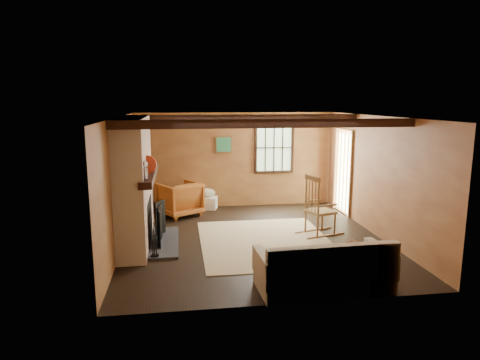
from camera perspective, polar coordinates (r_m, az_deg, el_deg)
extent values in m
plane|color=black|center=(8.52, 1.84, -7.89)|extent=(5.50, 5.50, 0.00)
cube|color=#A36B3A|center=(10.90, -0.63, 2.68)|extent=(5.00, 0.02, 2.40)
cube|color=#A36B3A|center=(5.60, 6.81, -5.02)|extent=(5.00, 0.02, 2.40)
cube|color=#A36B3A|center=(8.17, -15.65, -0.39)|extent=(0.02, 5.50, 2.40)
cube|color=#A36B3A|center=(8.99, 17.78, 0.48)|extent=(0.02, 5.50, 2.40)
cube|color=white|center=(8.09, 1.94, 8.46)|extent=(5.00, 5.50, 0.02)
cube|color=black|center=(6.91, 3.70, 7.50)|extent=(5.00, 0.12, 0.14)
cube|color=black|center=(9.27, 0.63, 8.31)|extent=(5.00, 0.12, 0.14)
cube|color=black|center=(11.01, 4.57, 4.30)|extent=(1.02, 0.06, 1.32)
cube|color=#BBDDA9|center=(11.04, 4.54, 4.32)|extent=(0.90, 0.01, 1.20)
cube|color=black|center=(11.02, 4.56, 4.31)|extent=(0.90, 0.03, 0.02)
cube|color=brown|center=(10.55, 13.57, 1.02)|extent=(0.06, 1.00, 2.06)
cube|color=#BBDDA9|center=(10.56, 13.72, 1.02)|extent=(0.01, 0.80, 1.85)
cube|color=brown|center=(10.79, -2.20, 4.73)|extent=(0.42, 0.03, 0.42)
cube|color=#297D6A|center=(10.78, -2.19, 4.73)|extent=(0.36, 0.01, 0.36)
cube|color=#A04F3E|center=(8.14, -13.90, -0.34)|extent=(0.50, 2.20, 2.40)
cube|color=black|center=(8.30, -13.19, -5.42)|extent=(0.38, 1.00, 0.85)
cube|color=#38383D|center=(8.40, -10.12, -8.15)|extent=(0.55, 1.80, 0.05)
cube|color=black|center=(8.09, -11.98, 0.75)|extent=(0.22, 2.30, 0.12)
cube|color=black|center=(8.02, -10.77, -6.32)|extent=(0.06, 0.34, 0.69)
cube|color=black|center=(8.36, -10.67, -5.62)|extent=(0.08, 0.34, 0.69)
cube|color=black|center=(8.70, -10.57, -4.97)|extent=(0.18, 0.31, 0.69)
cylinder|color=black|center=(7.64, -11.30, -9.84)|extent=(0.15, 0.15, 0.02)
cylinder|color=black|center=(7.52, -11.61, -7.82)|extent=(0.01, 0.01, 0.60)
cylinder|color=black|center=(7.55, -11.38, -7.75)|extent=(0.01, 0.01, 0.60)
cylinder|color=black|center=(7.57, -11.16, -7.68)|extent=(0.01, 0.01, 0.60)
cylinder|color=silver|center=(7.20, -12.54, 0.84)|extent=(0.09, 0.09, 0.20)
sphere|color=silver|center=(7.18, -12.59, 2.07)|extent=(0.11, 0.11, 0.11)
cylinder|color=red|center=(7.79, -12.24, 2.04)|extent=(0.33, 0.09, 0.33)
cube|color=black|center=(8.09, -12.07, 1.61)|extent=(0.24, 0.16, 0.12)
cylinder|color=black|center=(8.52, -11.88, 1.98)|extent=(0.07, 0.07, 0.09)
cylinder|color=black|center=(8.59, -11.85, 2.00)|extent=(0.07, 0.07, 0.08)
cube|color=tan|center=(8.37, 3.44, -8.23)|extent=(2.50, 3.00, 0.01)
cube|color=#AB7F53|center=(8.87, 10.67, -4.14)|extent=(0.61, 0.63, 0.05)
cube|color=brown|center=(8.59, 9.70, 0.23)|extent=(0.20, 0.48, 0.08)
cylinder|color=brown|center=(8.89, 12.52, -5.72)|extent=(0.04, 0.04, 0.46)
cylinder|color=brown|center=(9.21, 10.91, -5.08)|extent=(0.04, 0.04, 0.46)
cylinder|color=brown|center=(8.64, 10.32, -6.10)|extent=(0.04, 0.04, 0.46)
cylinder|color=brown|center=(8.97, 8.74, -5.43)|extent=(0.04, 0.04, 0.46)
cylinder|color=brown|center=(8.49, 10.45, -2.23)|extent=(0.04, 0.04, 0.79)
cylinder|color=brown|center=(8.83, 8.85, -1.69)|extent=(0.04, 0.04, 0.79)
cylinder|color=brown|center=(8.58, 10.03, -2.23)|extent=(0.02, 0.02, 0.65)
cylinder|color=brown|center=(8.66, 9.63, -2.09)|extent=(0.02, 0.02, 0.65)
cylinder|color=brown|center=(8.75, 9.23, -1.96)|extent=(0.02, 0.02, 0.65)
cube|color=brown|center=(8.64, 11.62, -3.34)|extent=(0.43, 0.17, 0.03)
cube|color=brown|center=(9.00, 9.84, -2.71)|extent=(0.43, 0.17, 0.03)
cube|color=brown|center=(8.83, 11.38, -7.32)|extent=(0.86, 0.31, 0.03)
cube|color=brown|center=(9.15, 9.79, -6.62)|extent=(0.86, 0.31, 0.03)
cube|color=beige|center=(6.46, 11.02, -12.31)|extent=(1.92, 0.94, 0.41)
cube|color=beige|center=(6.04, 12.40, -10.84)|extent=(1.89, 0.23, 0.52)
cube|color=beige|center=(6.13, 3.12, -11.51)|extent=(0.17, 0.85, 0.38)
cube|color=beige|center=(6.76, 18.25, -9.88)|extent=(0.17, 0.85, 0.38)
ellipsoid|color=beige|center=(6.61, 14.65, -9.03)|extent=(0.34, 0.13, 0.34)
cylinder|color=#4F3B22|center=(10.75, -11.01, -3.81)|extent=(0.42, 0.13, 0.13)
cylinder|color=#4F3B22|center=(10.74, -10.28, -3.79)|extent=(0.42, 0.13, 0.13)
cylinder|color=#4F3B22|center=(10.74, -9.55, -3.77)|extent=(0.42, 0.13, 0.13)
cylinder|color=#4F3B22|center=(10.72, -11.03, -3.15)|extent=(0.42, 0.13, 0.13)
cylinder|color=#4F3B22|center=(10.71, -10.30, -3.14)|extent=(0.42, 0.13, 0.13)
cylinder|color=#4F3B22|center=(10.71, -9.57, -3.12)|extent=(0.42, 0.13, 0.13)
cube|color=white|center=(10.83, -4.46, -3.06)|extent=(0.58, 0.49, 0.30)
ellipsoid|color=beige|center=(10.77, -4.48, -1.72)|extent=(0.53, 0.48, 0.22)
imported|color=#BF6026|center=(10.22, -8.04, -2.50)|extent=(1.19, 1.20, 0.81)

